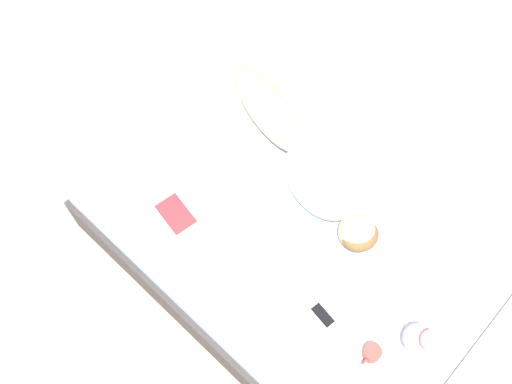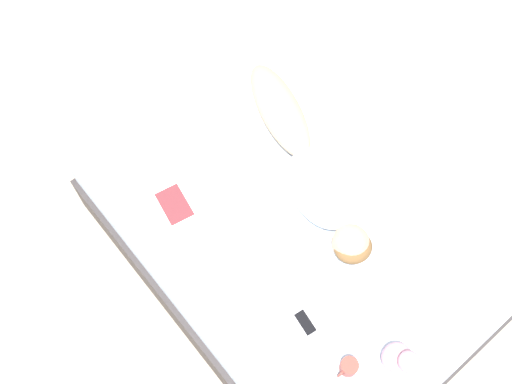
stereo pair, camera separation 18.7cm
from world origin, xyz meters
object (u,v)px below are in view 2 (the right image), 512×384
at_px(person, 311,168).
at_px(open_magazine, 191,196).
at_px(coffee_mug, 349,367).
at_px(cell_phone, 305,323).

bearing_deg(person, open_magazine, -11.30).
bearing_deg(open_magazine, person, 161.49).
bearing_deg(coffee_mug, person, -122.23).
distance_m(person, cell_phone, 0.83).
distance_m(open_magazine, coffee_mug, 1.20).
distance_m(open_magazine, cell_phone, 0.91).
bearing_deg(cell_phone, person, -125.26).
height_order(person, cell_phone, person).
xyz_separation_m(person, open_magazine, (0.58, -0.31, -0.09)).
bearing_deg(open_magazine, cell_phone, 100.88).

